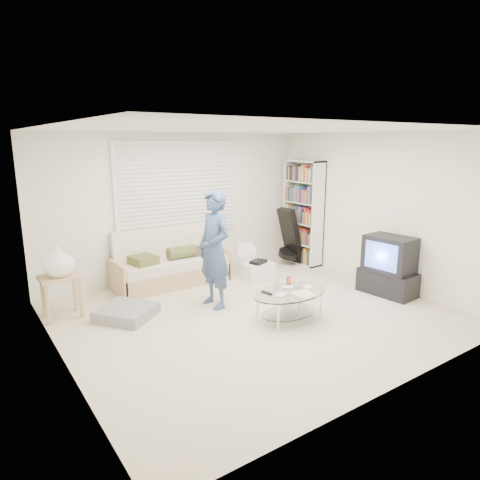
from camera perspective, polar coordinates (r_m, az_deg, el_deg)
ground at (r=6.05m, az=1.96°, el=-9.84°), size 5.00×5.00×0.00m
room_shell at (r=6.01m, az=-0.65°, el=6.14°), size 5.02×4.52×2.51m
window_blinds at (r=7.50m, az=-8.05°, el=6.77°), size 2.32×0.08×1.62m
futon_sofa at (r=7.29m, az=-9.20°, el=-3.43°), size 1.92×0.77×0.94m
grey_floor_pillow at (r=6.10m, az=-14.86°, el=-9.31°), size 0.95×0.95×0.15m
side_table at (r=6.18m, az=-23.05°, el=-2.89°), size 0.52×0.42×1.03m
bookshelf at (r=8.39m, az=8.37°, el=3.62°), size 0.32×0.84×2.00m
guitar_case at (r=8.35m, az=6.70°, el=0.05°), size 0.45×0.41×1.09m
floor_fan at (r=7.71m, az=0.67°, el=-2.01°), size 0.37×0.24×0.60m
storage_bin at (r=7.43m, az=2.45°, el=-4.15°), size 0.52×0.39×0.35m
tv_unit at (r=7.05m, az=19.18°, el=-3.34°), size 0.53×0.89×0.93m
coffee_table at (r=5.77m, az=6.66°, el=-7.60°), size 1.09×0.70×0.53m
standing_person at (r=6.09m, az=-3.46°, el=-1.29°), size 0.45×0.64×1.70m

